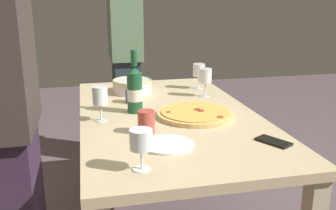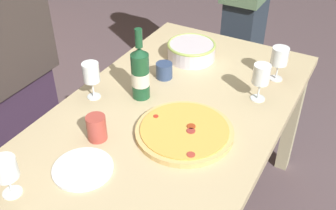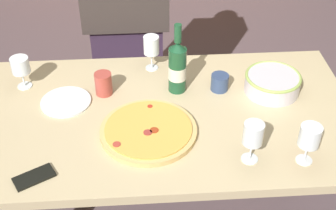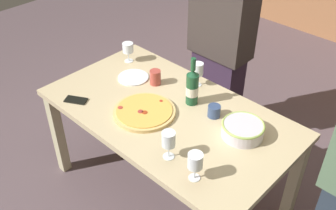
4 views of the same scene
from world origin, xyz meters
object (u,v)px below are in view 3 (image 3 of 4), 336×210
cup_amber (220,82)px  wine_glass_far_left (20,66)px  wine_glass_by_bottle (253,136)px  person_host (126,20)px  wine_glass_near_pizza (310,138)px  wine_glass_far_right (151,47)px  wine_bottle (177,67)px  pizza (148,131)px  side_plate (66,102)px  cup_ceramic (104,84)px  cell_phone (34,177)px  serving_bowl (272,82)px  dining_table (168,130)px

cup_amber → wine_glass_far_left: bearing=174.6°
wine_glass_by_bottle → person_host: 1.15m
cup_amber → wine_glass_by_bottle: bearing=-84.4°
wine_glass_near_pizza → wine_glass_far_right: bearing=129.2°
wine_bottle → wine_glass_far_left: bearing=174.0°
wine_glass_by_bottle → pizza: bearing=155.1°
pizza → wine_bottle: wine_bottle is taller
side_plate → cup_ceramic: bearing=19.5°
pizza → wine_glass_near_pizza: 0.62m
wine_glass_far_right → cell_phone: bearing=-123.3°
serving_bowl → wine_bottle: (-0.42, 0.04, 0.08)m
serving_bowl → person_host: person_host is taller
wine_bottle → side_plate: (-0.49, -0.06, -0.12)m
pizza → wine_glass_far_left: (-0.55, 0.36, 0.10)m
cell_phone → person_host: (0.33, 1.09, 0.04)m
serving_bowl → cell_phone: (-0.98, -0.46, -0.04)m
wine_glass_by_bottle → wine_glass_far_left: 1.07m
wine_glass_by_bottle → cell_phone: (-0.79, -0.04, -0.11)m
wine_glass_near_pizza → wine_glass_far_right: size_ratio=0.96×
cup_ceramic → side_plate: cup_ceramic is taller
wine_glass_far_left → cup_amber: wine_glass_far_left is taller
wine_bottle → cup_ceramic: wine_bottle is taller
pizza → wine_glass_near_pizza: size_ratio=2.36×
cup_amber → cup_ceramic: 0.52m
dining_table → wine_glass_far_left: bearing=159.5°
wine_glass_by_bottle → cup_amber: bearing=95.6°
serving_bowl → wine_glass_far_right: wine_glass_far_right is taller
serving_bowl → cell_phone: size_ratio=1.72×
wine_glass_far_right → side_plate: (-0.38, -0.25, -0.11)m
serving_bowl → cup_amber: serving_bowl is taller
dining_table → pizza: bearing=-125.4°
wine_glass_by_bottle → side_plate: 0.83m
pizza → person_host: person_host is taller
wine_glass_near_pizza → wine_glass_far_right: wine_glass_far_right is taller
cup_ceramic → side_plate: 0.18m
cup_amber → cup_ceramic: cup_ceramic is taller
wine_glass_by_bottle → side_plate: size_ratio=0.79×
wine_glass_by_bottle → cup_ceramic: size_ratio=1.66×
dining_table → wine_glass_by_bottle: (0.29, -0.30, 0.21)m
wine_glass_far_left → wine_glass_near_pizza: bearing=-26.3°
wine_glass_near_pizza → cell_phone: (-0.99, -0.02, -0.11)m
serving_bowl → wine_glass_far_left: 1.12m
serving_bowl → cell_phone: 1.08m
cup_amber → side_plate: cup_amber is taller
wine_glass_near_pizza → side_plate: wine_glass_near_pizza is taller
serving_bowl → wine_glass_near_pizza: 0.45m
serving_bowl → wine_glass_far_right: size_ratio=1.45×
wine_bottle → cell_phone: size_ratio=2.27×
wine_glass_near_pizza → wine_glass_by_bottle: size_ratio=0.96×
wine_glass_far_left → cup_ceramic: size_ratio=1.45×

